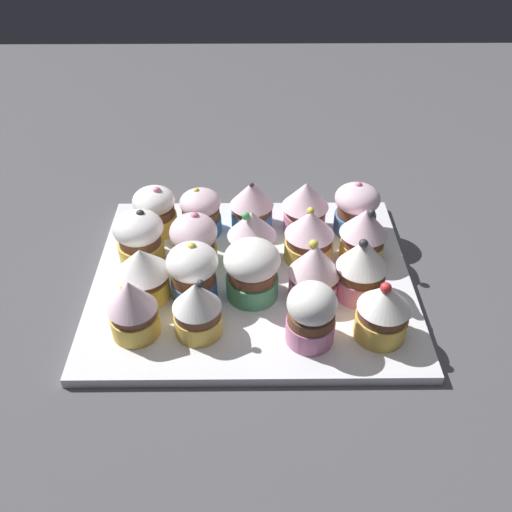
# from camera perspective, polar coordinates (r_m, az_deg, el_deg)

# --- Properties ---
(ground_plane) EXTENTS (1.80, 1.80, 0.03)m
(ground_plane) POSITION_cam_1_polar(r_m,az_deg,el_deg) (0.70, 0.00, -3.63)
(ground_plane) COLOR #4C4C51
(baking_tray) EXTENTS (0.32, 0.39, 0.01)m
(baking_tray) POSITION_cam_1_polar(r_m,az_deg,el_deg) (0.69, 0.00, -2.34)
(baking_tray) COLOR silver
(baking_tray) RESTS_ON ground_plane
(cupcake_0) EXTENTS (0.06, 0.06, 0.07)m
(cupcake_0) POSITION_cam_1_polar(r_m,az_deg,el_deg) (0.75, -9.94, 4.69)
(cupcake_0) COLOR #EFC651
(cupcake_0) RESTS_ON baking_tray
(cupcake_1) EXTENTS (0.06, 0.06, 0.07)m
(cupcake_1) POSITION_cam_1_polar(r_m,az_deg,el_deg) (0.70, -11.47, 2.01)
(cupcake_1) COLOR #EFC651
(cupcake_1) RESTS_ON baking_tray
(cupcake_2) EXTENTS (0.06, 0.06, 0.07)m
(cupcake_2) POSITION_cam_1_polar(r_m,az_deg,el_deg) (0.65, -11.10, -1.60)
(cupcake_2) COLOR #EFC651
(cupcake_2) RESTS_ON baking_tray
(cupcake_3) EXTENTS (0.05, 0.05, 0.07)m
(cupcake_3) POSITION_cam_1_polar(r_m,az_deg,el_deg) (0.60, -12.08, -5.19)
(cupcake_3) COLOR #EFC651
(cupcake_3) RESTS_ON baking_tray
(cupcake_4) EXTENTS (0.05, 0.05, 0.07)m
(cupcake_4) POSITION_cam_1_polar(r_m,az_deg,el_deg) (0.74, -5.30, 4.54)
(cupcake_4) COLOR #477AC6
(cupcake_4) RESTS_ON baking_tray
(cupcake_5) EXTENTS (0.06, 0.06, 0.07)m
(cupcake_5) POSITION_cam_1_polar(r_m,az_deg,el_deg) (0.68, -5.95, 1.64)
(cupcake_5) COLOR #EFC651
(cupcake_5) RESTS_ON baking_tray
(cupcake_6) EXTENTS (0.06, 0.06, 0.07)m
(cupcake_6) POSITION_cam_1_polar(r_m,az_deg,el_deg) (0.64, -6.04, -1.54)
(cupcake_6) COLOR #477AC6
(cupcake_6) RESTS_ON baking_tray
(cupcake_7) EXTENTS (0.05, 0.05, 0.07)m
(cupcake_7) POSITION_cam_1_polar(r_m,az_deg,el_deg) (0.59, -5.59, -5.30)
(cupcake_7) COLOR #EFC651
(cupcake_7) RESTS_ON baking_tray
(cupcake_8) EXTENTS (0.06, 0.06, 0.07)m
(cupcake_8) POSITION_cam_1_polar(r_m,az_deg,el_deg) (0.75, 0.16, 5.35)
(cupcake_8) COLOR #477AC6
(cupcake_8) RESTS_ON baking_tray
(cupcake_9) EXTENTS (0.06, 0.06, 0.08)m
(cupcake_9) POSITION_cam_1_polar(r_m,az_deg,el_deg) (0.68, -0.24, 2.18)
(cupcake_9) COLOR #4C9E6B
(cupcake_9) RESTS_ON baking_tray
(cupcake_10) EXTENTS (0.06, 0.06, 0.07)m
(cupcake_10) POSITION_cam_1_polar(r_m,az_deg,el_deg) (0.63, 0.45, -1.39)
(cupcake_10) COLOR #4C9E6B
(cupcake_10) RESTS_ON baking_tray
(cupcake_11) EXTENTS (0.06, 0.06, 0.07)m
(cupcake_11) POSITION_cam_1_polar(r_m,az_deg,el_deg) (0.74, 5.42, 5.18)
(cupcake_11) COLOR pink
(cupcake_11) RESTS_ON baking_tray
(cupcake_12) EXTENTS (0.06, 0.06, 0.07)m
(cupcake_12) POSITION_cam_1_polar(r_m,az_deg,el_deg) (0.69, 5.87, 2.14)
(cupcake_12) COLOR #EFC651
(cupcake_12) RESTS_ON baking_tray
(cupcake_13) EXTENTS (0.06, 0.06, 0.08)m
(cupcake_13) POSITION_cam_1_polar(r_m,az_deg,el_deg) (0.64, 6.41, -1.43)
(cupcake_13) COLOR pink
(cupcake_13) RESTS_ON baking_tray
(cupcake_14) EXTENTS (0.05, 0.05, 0.07)m
(cupcake_14) POSITION_cam_1_polar(r_m,az_deg,el_deg) (0.59, 6.15, -5.93)
(cupcake_14) COLOR pink
(cupcake_14) RESTS_ON baking_tray
(cupcake_15) EXTENTS (0.06, 0.06, 0.07)m
(cupcake_15) POSITION_cam_1_polar(r_m,az_deg,el_deg) (0.75, 10.58, 4.85)
(cupcake_15) COLOR #477AC6
(cupcake_15) RESTS_ON baking_tray
(cupcake_16) EXTENTS (0.06, 0.06, 0.07)m
(cupcake_16) POSITION_cam_1_polar(r_m,az_deg,el_deg) (0.70, 11.33, 2.35)
(cupcake_16) COLOR #EFC651
(cupcake_16) RESTS_ON baking_tray
(cupcake_17) EXTENTS (0.06, 0.06, 0.08)m
(cupcake_17) POSITION_cam_1_polar(r_m,az_deg,el_deg) (0.65, 11.18, -1.13)
(cupcake_17) COLOR pink
(cupcake_17) RESTS_ON baking_tray
(cupcake_18) EXTENTS (0.06, 0.06, 0.07)m
(cupcake_18) POSITION_cam_1_polar(r_m,az_deg,el_deg) (0.60, 13.33, -5.47)
(cupcake_18) COLOR #EFC651
(cupcake_18) RESTS_ON baking_tray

